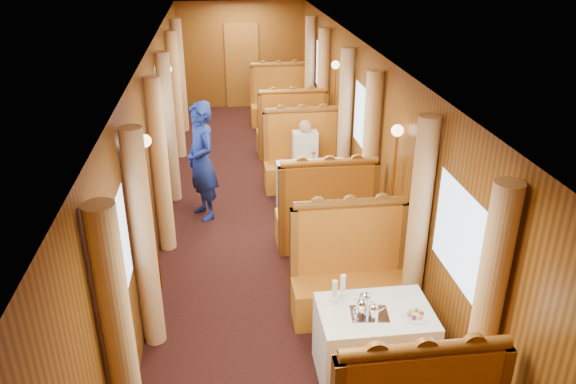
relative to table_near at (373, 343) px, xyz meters
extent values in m
cube|color=#915921|center=(-0.75, 9.47, 0.62)|extent=(0.80, 0.04, 2.00)
cube|color=white|center=(0.00, 0.00, 0.00)|extent=(1.05, 0.72, 0.75)
cylinder|color=#915921|center=(0.00, -1.17, 0.92)|extent=(1.23, 0.10, 0.10)
cube|color=#A54312|center=(0.00, 0.95, -0.15)|extent=(1.30, 0.55, 0.45)
cube|color=#A54312|center=(0.00, 1.17, 0.48)|extent=(1.30, 0.12, 0.80)
cylinder|color=#915921|center=(0.00, 1.17, 0.92)|extent=(1.23, 0.10, 0.10)
cube|color=white|center=(0.00, 3.50, 0.00)|extent=(1.05, 0.72, 0.75)
cube|color=#A54312|center=(0.00, 2.55, -0.15)|extent=(1.30, 0.55, 0.45)
cube|color=#A54312|center=(0.00, 2.33, 0.48)|extent=(1.30, 0.12, 0.80)
cylinder|color=#915921|center=(0.00, 2.33, 0.92)|extent=(1.23, 0.10, 0.10)
cube|color=#A54312|center=(0.00, 4.45, -0.15)|extent=(1.30, 0.55, 0.45)
cube|color=#A54312|center=(0.00, 4.67, 0.48)|extent=(1.30, 0.12, 0.80)
cylinder|color=#915921|center=(0.00, 4.67, 0.92)|extent=(1.23, 0.10, 0.10)
cube|color=white|center=(0.00, 7.00, 0.00)|extent=(1.05, 0.72, 0.75)
cube|color=#A54312|center=(0.00, 6.05, -0.15)|extent=(1.30, 0.55, 0.45)
cube|color=#A54312|center=(0.00, 5.83, 0.48)|extent=(1.30, 0.12, 0.80)
cylinder|color=#915921|center=(0.00, 5.83, 0.92)|extent=(1.23, 0.10, 0.10)
cube|color=#A54312|center=(0.00, 7.95, -0.15)|extent=(1.30, 0.55, 0.45)
cube|color=#A54312|center=(0.00, 8.16, 0.48)|extent=(1.30, 0.12, 0.80)
cylinder|color=#915921|center=(0.00, 8.16, 0.92)|extent=(1.23, 0.10, 0.10)
cube|color=silver|center=(-0.08, -0.06, 0.38)|extent=(0.37, 0.30, 0.01)
cylinder|color=white|center=(0.33, -0.13, 0.38)|extent=(0.24, 0.24, 0.01)
cylinder|color=white|center=(-0.37, 0.13, 0.42)|extent=(0.08, 0.08, 0.08)
cylinder|color=white|center=(-0.37, 0.13, 0.55)|extent=(0.05, 0.05, 0.18)
cylinder|color=white|center=(-0.27, 0.22, 0.42)|extent=(0.08, 0.08, 0.08)
cylinder|color=white|center=(-0.27, 0.22, 0.55)|extent=(0.05, 0.05, 0.18)
cylinder|color=silver|center=(0.00, 3.49, 0.45)|extent=(0.06, 0.06, 0.14)
cylinder|color=silver|center=(0.00, 7.00, 0.45)|extent=(0.06, 0.06, 0.14)
cylinder|color=tan|center=(-2.13, -0.78, 0.80)|extent=(0.22, 0.22, 2.35)
cylinder|color=tan|center=(-2.13, 0.78, 0.80)|extent=(0.22, 0.22, 2.35)
cylinder|color=tan|center=(0.63, -0.78, 0.80)|extent=(0.22, 0.22, 2.35)
cylinder|color=tan|center=(0.63, 0.78, 0.80)|extent=(0.22, 0.22, 2.35)
cylinder|color=tan|center=(-2.13, 2.72, 0.80)|extent=(0.22, 0.22, 2.35)
cylinder|color=tan|center=(-2.13, 4.28, 0.80)|extent=(0.22, 0.22, 2.35)
cylinder|color=tan|center=(0.63, 2.72, 0.80)|extent=(0.22, 0.22, 2.35)
cylinder|color=tan|center=(0.63, 4.28, 0.80)|extent=(0.22, 0.22, 2.35)
cylinder|color=tan|center=(-2.13, 6.22, 0.80)|extent=(0.22, 0.22, 2.35)
cylinder|color=tan|center=(-2.13, 7.78, 0.80)|extent=(0.22, 0.22, 2.35)
cylinder|color=tan|center=(0.63, 6.22, 0.80)|extent=(0.22, 0.22, 2.35)
cylinder|color=tan|center=(0.63, 7.78, 0.80)|extent=(0.22, 0.22, 2.35)
cylinder|color=#BF8C3F|center=(-2.15, 1.75, 0.55)|extent=(0.04, 0.04, 1.85)
sphere|color=#FFD18C|center=(-2.15, 1.75, 1.50)|extent=(0.14, 0.14, 0.14)
cylinder|color=#BF8C3F|center=(0.65, 1.75, 0.55)|extent=(0.04, 0.04, 1.85)
sphere|color=#FFD18C|center=(0.65, 1.75, 1.50)|extent=(0.14, 0.14, 0.14)
cylinder|color=#BF8C3F|center=(-2.15, 5.25, 0.55)|extent=(0.04, 0.04, 1.85)
sphere|color=#FFD18C|center=(-2.15, 5.25, 1.50)|extent=(0.14, 0.14, 0.14)
cylinder|color=#BF8C3F|center=(0.65, 5.25, 0.55)|extent=(0.04, 0.04, 1.85)
sphere|color=#FFD18C|center=(0.65, 5.25, 1.50)|extent=(0.14, 0.14, 0.14)
imported|color=navy|center=(-1.63, 3.60, 0.51)|extent=(0.65, 0.76, 1.78)
cube|color=beige|center=(0.00, 4.34, 0.38)|extent=(0.40, 0.24, 0.55)
sphere|color=tan|center=(0.00, 4.34, 0.74)|extent=(0.20, 0.20, 0.20)
cube|color=beige|center=(0.00, 4.17, 0.15)|extent=(0.36, 0.30, 0.14)
camera|label=1|loc=(-1.33, -4.09, 3.54)|focal=35.00mm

